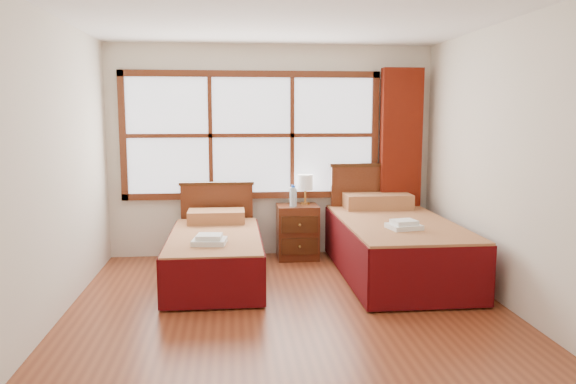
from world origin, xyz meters
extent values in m
plane|color=brown|center=(0.00, 0.00, 0.00)|extent=(4.50, 4.50, 0.00)
plane|color=white|center=(0.00, 0.00, 2.60)|extent=(4.50, 4.50, 0.00)
plane|color=silver|center=(0.00, 2.25, 1.30)|extent=(4.00, 0.00, 4.00)
plane|color=silver|center=(-2.00, 0.00, 1.30)|extent=(0.00, 4.50, 4.50)
plane|color=silver|center=(2.00, 0.00, 1.30)|extent=(0.00, 4.50, 4.50)
cube|color=white|center=(-0.25, 2.22, 1.50)|extent=(3.00, 0.02, 1.40)
cube|color=#592713|center=(-0.25, 2.20, 0.76)|extent=(3.16, 0.06, 0.08)
cube|color=#592713|center=(-0.25, 2.20, 2.24)|extent=(3.16, 0.06, 0.08)
cube|color=#592713|center=(-1.79, 2.20, 1.50)|extent=(0.08, 0.06, 1.56)
cube|color=#592713|center=(1.29, 2.20, 1.50)|extent=(0.08, 0.06, 1.56)
cube|color=#592713|center=(-0.75, 2.20, 1.50)|extent=(0.05, 0.05, 1.40)
cube|color=#592713|center=(0.25, 2.20, 1.50)|extent=(0.05, 0.05, 1.40)
cube|color=#592713|center=(-0.25, 2.20, 1.50)|extent=(3.00, 0.05, 0.05)
cube|color=maroon|center=(1.60, 2.11, 1.17)|extent=(0.50, 0.16, 2.30)
cube|color=#3E1F0D|center=(-0.68, 1.13, 0.14)|extent=(0.84, 1.68, 0.27)
cube|color=maroon|center=(-0.68, 1.13, 0.39)|extent=(0.94, 1.86, 0.23)
cube|color=#54080B|center=(-1.15, 1.13, 0.25)|extent=(0.03, 1.86, 0.46)
cube|color=#54080B|center=(-0.21, 1.13, 0.25)|extent=(0.03, 1.86, 0.46)
cube|color=#54080B|center=(-0.68, 0.20, 0.25)|extent=(0.94, 0.03, 0.46)
cube|color=maroon|center=(-0.68, 1.80, 0.57)|extent=(0.66, 0.38, 0.15)
cube|color=#592713|center=(-0.68, 2.14, 0.46)|extent=(0.87, 0.06, 0.91)
cube|color=#3E1F0D|center=(-0.68, 2.14, 0.92)|extent=(0.91, 0.08, 0.04)
cube|color=#3E1F0D|center=(1.27, 1.13, 0.17)|extent=(1.03, 2.06, 0.34)
cube|color=maroon|center=(1.27, 1.13, 0.48)|extent=(1.15, 2.28, 0.28)
cube|color=#54080B|center=(0.70, 1.13, 0.31)|extent=(0.03, 2.28, 0.57)
cube|color=#54080B|center=(1.85, 1.13, 0.31)|extent=(0.03, 2.28, 0.57)
cube|color=#54080B|center=(1.27, 0.00, 0.31)|extent=(1.15, 0.03, 0.57)
cube|color=maroon|center=(1.27, 1.96, 0.71)|extent=(0.81, 0.47, 0.18)
cube|color=#592713|center=(1.27, 2.14, 0.56)|extent=(1.07, 0.06, 1.12)
cube|color=#3E1F0D|center=(1.27, 2.14, 1.13)|extent=(1.12, 0.08, 0.04)
cube|color=#592713|center=(0.30, 2.00, 0.33)|extent=(0.49, 0.44, 0.66)
cube|color=#3E1F0D|center=(0.30, 1.77, 0.20)|extent=(0.44, 0.02, 0.20)
cube|color=#3E1F0D|center=(0.30, 1.77, 0.46)|extent=(0.44, 0.02, 0.20)
sphere|color=olive|center=(0.30, 1.75, 0.20)|extent=(0.03, 0.03, 0.03)
sphere|color=olive|center=(0.30, 1.75, 0.46)|extent=(0.03, 0.03, 0.03)
cube|color=white|center=(-0.72, 0.71, 0.53)|extent=(0.35, 0.32, 0.05)
cube|color=white|center=(-0.72, 0.71, 0.57)|extent=(0.26, 0.24, 0.05)
cube|color=white|center=(1.22, 0.69, 0.64)|extent=(0.35, 0.32, 0.05)
cube|color=white|center=(1.22, 0.69, 0.69)|extent=(0.26, 0.24, 0.04)
cylinder|color=#B8823B|center=(0.40, 2.08, 0.67)|extent=(0.11, 0.11, 0.02)
cylinder|color=#B8823B|center=(0.40, 2.08, 0.76)|extent=(0.03, 0.03, 0.16)
cylinder|color=white|center=(0.40, 2.08, 0.93)|extent=(0.19, 0.19, 0.19)
cylinder|color=silver|center=(0.22, 1.88, 0.78)|extent=(0.07, 0.07, 0.23)
cylinder|color=blue|center=(0.22, 1.88, 0.91)|extent=(0.03, 0.03, 0.03)
cylinder|color=silver|center=(0.24, 1.92, 0.77)|extent=(0.07, 0.07, 0.22)
cylinder|color=blue|center=(0.24, 1.92, 0.90)|extent=(0.03, 0.03, 0.03)
camera|label=1|loc=(-0.49, -4.70, 1.77)|focal=35.00mm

